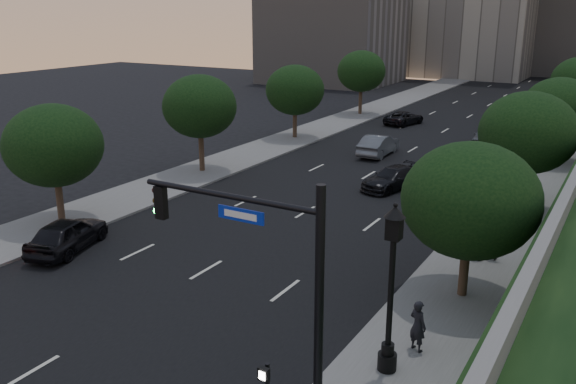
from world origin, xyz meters
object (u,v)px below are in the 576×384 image
Objects in this scene: sedan_far_left at (404,118)px; pedestrian_c at (494,243)px; traffic_signal_mast at (281,302)px; sedan_mid_left at (378,145)px; street_lamp at (391,297)px; pedestrian_b at (477,242)px; sedan_far_right at (485,136)px; pedestrian_a at (418,326)px; sedan_near_right at (393,178)px; sedan_near_left at (67,234)px.

sedan_far_left is 2.98× the size of pedestrian_c.
sedan_mid_left is at bearing 107.44° from traffic_signal_mast.
traffic_signal_mast is 4.14m from street_lamp.
traffic_signal_mast is 4.49× the size of pedestrian_b.
street_lamp is 1.34× the size of sedan_far_right.
pedestrian_a reaches higher than sedan_mid_left.
street_lamp is 10.71m from pedestrian_c.
traffic_signal_mast is 1.42× the size of sedan_mid_left.
pedestrian_b is (0.23, 10.25, -1.71)m from street_lamp.
pedestrian_c is at bearing 79.80° from traffic_signal_mast.
sedan_far_left is at bearing -59.47° from pedestrian_c.
traffic_signal_mast is 3.96× the size of pedestrian_a.
sedan_mid_left is at bearing 135.69° from sedan_near_right.
traffic_signal_mast is 1.47× the size of sedan_near_right.
street_lamp is at bearing -51.70° from sedan_near_right.
sedan_far_right is 2.67× the size of pedestrian_c.
street_lamp is (1.63, 3.66, -1.04)m from traffic_signal_mast.
pedestrian_a is 1.13× the size of pedestrian_b.
sedan_far_right is (-3.54, 39.13, -2.96)m from traffic_signal_mast.
sedan_far_right is (6.16, 8.25, -0.10)m from sedan_mid_left.
street_lamp is 2.28m from pedestrian_a.
pedestrian_a is (2.05, 5.23, -2.64)m from traffic_signal_mast.
pedestrian_b is (11.56, -16.97, 0.12)m from sedan_mid_left.
sedan_near_left is at bearing 22.88° from pedestrian_a.
traffic_signal_mast is 14.68m from pedestrian_c.
street_lamp is 1.21× the size of sedan_far_left.
sedan_far_right is at bearing 101.11° from sedan_near_right.
pedestrian_c is at bearing -170.02° from sedan_near_left.
sedan_mid_left is at bearing 112.60° from street_lamp.
street_lamp is at bearing 122.05° from sedan_far_left.
sedan_far_left is at bearing -44.94° from pedestrian_b.
sedan_near_right is (-5.50, 22.88, -2.98)m from traffic_signal_mast.
traffic_signal_mast is at bearing 102.21° from pedestrian_b.
sedan_mid_left is 20.54m from pedestrian_b.
street_lamp is at bearing 99.12° from pedestrian_a.
traffic_signal_mast is at bearing -113.99° from street_lamp.
sedan_mid_left is at bearing -130.32° from sedan_far_right.
traffic_signal_mast is 32.50m from sedan_mid_left.
traffic_signal_mast is at bearing 143.45° from sedan_near_left.
street_lamp reaches higher than sedan_near_right.
sedan_far_right is at bearing -58.09° from pedestrian_b.
pedestrian_b is at bearing 82.39° from traffic_signal_mast.
pedestrian_c reaches higher than sedan_far_right.
sedan_mid_left is 28.22m from pedestrian_a.
pedestrian_b is at bearing 128.17° from sedan_far_left.
pedestrian_b reaches higher than sedan_near_right.
sedan_near_right reaches higher than sedan_far_left.
sedan_far_left is 22.40m from sedan_near_right.
traffic_signal_mast reaches higher than sedan_near_left.
pedestrian_a is at bearing 162.64° from sedan_near_left.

